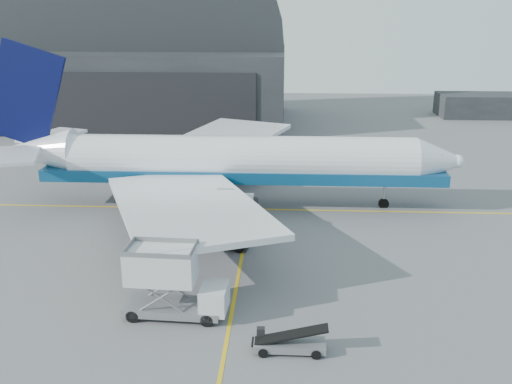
# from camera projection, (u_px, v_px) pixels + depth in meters

# --- Properties ---
(ground) EXTENTS (200.00, 200.00, 0.00)m
(ground) POSITION_uv_depth(u_px,v_px,m) (231.00, 314.00, 36.51)
(ground) COLOR #565659
(ground) RESTS_ON ground
(taxi_lines) EXTENTS (80.00, 42.12, 0.02)m
(taxi_lines) POSITION_uv_depth(u_px,v_px,m) (245.00, 238.00, 48.54)
(taxi_lines) COLOR gold
(taxi_lines) RESTS_ON ground
(hangar) EXTENTS (50.00, 28.30, 28.00)m
(hangar) POSITION_uv_depth(u_px,v_px,m) (136.00, 65.00, 96.34)
(hangar) COLOR black
(hangar) RESTS_ON ground
(distant_bldg_a) EXTENTS (14.00, 8.00, 4.00)m
(distant_bldg_a) POSITION_uv_depth(u_px,v_px,m) (477.00, 116.00, 103.08)
(distant_bldg_a) COLOR black
(distant_bldg_a) RESTS_ON ground
(airliner) EXTENTS (46.17, 44.77, 16.20)m
(airliner) POSITION_uv_depth(u_px,v_px,m) (223.00, 161.00, 55.30)
(airliner) COLOR white
(airliner) RESTS_ON ground
(catering_truck) EXTENTS (6.66, 2.82, 4.49)m
(catering_truck) POSITION_uv_depth(u_px,v_px,m) (171.00, 283.00, 35.68)
(catering_truck) COLOR slate
(catering_truck) RESTS_ON ground
(pushback_tug) EXTENTS (4.33, 3.03, 1.83)m
(pushback_tug) POSITION_uv_depth(u_px,v_px,m) (228.00, 238.00, 46.73)
(pushback_tug) COLOR black
(pushback_tug) RESTS_ON ground
(belt_loader_b) EXTENTS (4.34, 1.54, 1.66)m
(belt_loader_b) POSITION_uv_depth(u_px,v_px,m) (289.00, 343.00, 32.41)
(belt_loader_b) COLOR slate
(belt_loader_b) RESTS_ON ground
(traffic_cone) EXTENTS (0.39, 0.39, 0.56)m
(traffic_cone) POSITION_uv_depth(u_px,v_px,m) (214.00, 283.00, 40.10)
(traffic_cone) COLOR #DB5006
(traffic_cone) RESTS_ON ground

